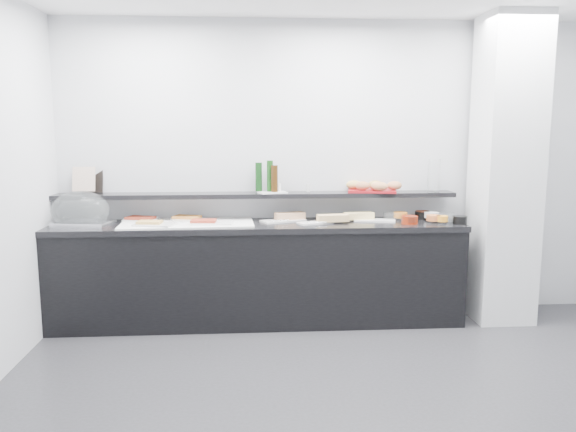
{
  "coord_description": "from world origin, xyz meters",
  "views": [
    {
      "loc": [
        -0.77,
        -3.18,
        1.71
      ],
      "look_at": [
        -0.45,
        1.45,
        1.0
      ],
      "focal_mm": 35.0,
      "sensor_mm": 36.0,
      "label": 1
    }
  ],
  "objects": [
    {
      "name": "bread_tray",
      "position": [
        0.36,
        1.9,
        1.16
      ],
      "size": [
        0.48,
        0.38,
        0.02
      ],
      "primitive_type": "cube",
      "rotation": [
        0.0,
        0.0,
        -0.2
      ],
      "color": "maroon",
      "rests_on": "wall_shelf"
    },
    {
      "name": "carafe",
      "position": [
        0.92,
        1.85,
        1.3
      ],
      "size": [
        0.13,
        0.13,
        0.3
      ],
      "primitive_type": "cylinder",
      "rotation": [
        0.0,
        0.0,
        0.13
      ],
      "color": "silver",
      "rests_on": "wall_shelf"
    },
    {
      "name": "tongs_left",
      "position": [
        -0.5,
        1.73,
        0.92
      ],
      "size": [
        0.16,
        0.05,
        0.01
      ],
      "primitive_type": "cylinder",
      "rotation": [
        0.0,
        1.57,
        0.25
      ],
      "color": "#AAACB1",
      "rests_on": "sandwich_plate_left"
    },
    {
      "name": "ground",
      "position": [
        0.0,
        0.0,
        0.0
      ],
      "size": [
        5.0,
        5.0,
        0.0
      ],
      "primitive_type": "plane",
      "color": "#2D2D30",
      "rests_on": "ground"
    },
    {
      "name": "food_meat_a",
      "position": [
        -1.74,
        1.82,
        0.94
      ],
      "size": [
        0.27,
        0.22,
        0.02
      ],
      "primitive_type": "cube",
      "rotation": [
        0.0,
        0.0,
        -0.34
      ],
      "color": "maroon",
      "rests_on": "platter_meat_a"
    },
    {
      "name": "wall_shelf",
      "position": [
        -0.7,
        1.88,
        1.13
      ],
      "size": [
        3.6,
        0.25,
        0.04
      ],
      "primitive_type": "cube",
      "color": "black",
      "rests_on": "back_wall"
    },
    {
      "name": "platter_salmon",
      "position": [
        -1.32,
        1.79,
        0.92
      ],
      "size": [
        0.32,
        0.26,
        0.01
      ],
      "primitive_type": "cube",
      "rotation": [
        0.0,
        0.0,
        0.31
      ],
      "color": "silver",
      "rests_on": "linen_runner"
    },
    {
      "name": "sandwich_plate_mid",
      "position": [
        -0.2,
        1.64,
        0.91
      ],
      "size": [
        0.34,
        0.24,
        0.01
      ],
      "primitive_type": "cube",
      "rotation": [
        0.0,
        0.0,
        0.38
      ],
      "color": "silver",
      "rests_on": "counter_top"
    },
    {
      "name": "print_art",
      "position": [
        -2.25,
        1.92,
        1.28
      ],
      "size": [
        0.2,
        0.05,
        0.22
      ],
      "primitive_type": "cube",
      "rotation": [
        -0.21,
        0.0,
        -0.02
      ],
      "color": "#C6A08F",
      "rests_on": "framed_print"
    },
    {
      "name": "fill_red_jam",
      "position": [
        0.63,
        1.55,
        0.95
      ],
      "size": [
        0.13,
        0.13,
        0.05
      ],
      "primitive_type": "cylinder",
      "rotation": [
        0.0,
        0.0,
        -0.3
      ],
      "color": "#601C0D",
      "rests_on": "bowl_red_jam"
    },
    {
      "name": "food_salmon",
      "position": [
        -1.33,
        1.84,
        0.94
      ],
      "size": [
        0.27,
        0.21,
        0.02
      ],
      "primitive_type": "cube",
      "rotation": [
        0.0,
        0.0,
        -0.33
      ],
      "color": "orange",
      "rests_on": "platter_salmon"
    },
    {
      "name": "bread_roll_s",
      "position": [
        0.39,
        1.84,
        1.21
      ],
      "size": [
        0.14,
        0.11,
        0.08
      ],
      "primitive_type": "ellipsoid",
      "rotation": [
        0.0,
        0.0,
        -0.35
      ],
      "color": "tan",
      "rests_on": "bread_tray"
    },
    {
      "name": "sandwich_plate_left",
      "position": [
        -0.47,
        1.78,
        0.91
      ],
      "size": [
        0.43,
        0.31,
        0.01
      ],
      "primitive_type": "cube",
      "rotation": [
        0.0,
        0.0,
        0.41
      ],
      "color": "silver",
      "rests_on": "counter_top"
    },
    {
      "name": "condiment_tray",
      "position": [
        -0.56,
        1.84,
        1.16
      ],
      "size": [
        0.28,
        0.22,
        0.01
      ],
      "primitive_type": "cube",
      "rotation": [
        0.0,
        0.0,
        0.32
      ],
      "color": "white",
      "rests_on": "wall_shelf"
    },
    {
      "name": "bowl_glass_salmon",
      "position": [
        0.95,
        1.6,
        0.94
      ],
      "size": [
        0.2,
        0.2,
        0.07
      ],
      "primitive_type": "cylinder",
      "rotation": [
        0.0,
        0.0,
        0.37
      ],
      "color": "white",
      "rests_on": "counter_top"
    },
    {
      "name": "bread_roll_nw",
      "position": [
        0.2,
        1.95,
        1.21
      ],
      "size": [
        0.15,
        0.1,
        0.08
      ],
      "primitive_type": "ellipsoid",
      "rotation": [
        0.0,
        0.0,
        0.06
      ],
      "color": "tan",
      "rests_on": "bread_tray"
    },
    {
      "name": "sandwich_plate_right",
      "position": [
        0.36,
        1.75,
        0.91
      ],
      "size": [
        0.39,
        0.24,
        0.01
      ],
      "primitive_type": "cube",
      "rotation": [
        0.0,
        0.0,
        -0.25
      ],
      "color": "white",
      "rests_on": "counter_top"
    },
    {
      "name": "back_wall",
      "position": [
        0.0,
        2.0,
        1.35
      ],
      "size": [
        5.0,
        0.02,
        2.7
      ],
      "primitive_type": "cube",
      "color": "silver",
      "rests_on": "ground"
    },
    {
      "name": "cloche_base",
      "position": [
        -2.19,
        1.67,
        0.92
      ],
      "size": [
        0.5,
        0.38,
        0.04
      ],
      "primitive_type": "cube",
      "rotation": [
        0.0,
        0.0,
        -0.17
      ],
      "color": "silver",
      "rests_on": "counter_top"
    },
    {
      "name": "bottle_hot",
      "position": [
        -0.55,
        1.85,
        1.25
      ],
      "size": [
        0.06,
        0.06,
        0.18
      ],
      "primitive_type": "cylinder",
      "rotation": [
        0.0,
        0.0,
        -0.23
      ],
      "color": "#A90C0F",
      "rests_on": "condiment_tray"
    },
    {
      "name": "bowl_red_jam",
      "position": [
        0.63,
        1.57,
        0.94
      ],
      "size": [
        0.16,
        0.16,
        0.07
      ],
      "primitive_type": "cylinder",
      "rotation": [
        0.0,
        0.0,
        -0.13
      ],
      "color": "maroon",
      "rests_on": "counter_top"
    },
    {
      "name": "food_cheese",
      "position": [
        -1.62,
        1.57,
        0.94
      ],
      "size": [
        0.21,
        0.15,
        0.02
      ],
      "primitive_type": "cube",
      "rotation": [
        0.0,
        0.0,
        -0.14
      ],
      "color": "tan",
      "rests_on": "platter_cheese"
    },
    {
      "name": "bread_roll_se",
      "position": [
        0.55,
        1.84,
        1.21
      ],
      "size": [
        0.17,
        0.14,
        0.08
      ],
      "primitive_type": "ellipsoid",
      "rotation": [
        0.0,
        0.0,
        0.36
      ],
      "color": "#BA7347",
      "rests_on": "bread_tray"
    },
    {
      "name": "shaker_salt",
      "position": [
        -0.5,
        1.92,
        1.2
      ],
      "size": [
        0.04,
        0.04,
        0.07
      ],
      "primitive_type": "cylinder",
      "rotation": [
        0.0,
        0.0,
        0.29
      ],
      "color": "white",
      "rests_on": "condiment_tray"
    },
    {
      "name": "bread_roll_mide",
      "position": [
        0.39,
        1.92,
        1.21
      ],
      "size": [
        0.16,
        0.13,
        0.08
      ],
      "primitive_type": "ellipsoid",
      "rotation": [
        0.0,
        0.0,
        -0.35
      ],
      "color": "#AA8741",
      "rests_on": "bread_tray"
    },
    {
      "name": "buffet_cabinet",
      "position": [
        -0.7,
        1.7,
        0.42
      ],
      "size": [
        3.6,
        0.6,
        0.85
      ],
      "primitive_type": "cube",
      "color": "black",
      "rests_on": "ground"
    },
    {
      "name": "platter_cheese",
      "position": [
        -1.57,
        1.57,
        0.92
      ],
      "size": [
        0.38,
        0.3,
        0.01
      ],
      "primitive_type": "cube",
      "rotation": [
        0.0,
        0.0,
        -0.29
      ],
      "color": "silver",
      "rests_on": "linen_runner"
    },
    {
      "name": "tongs_mid",
      "position": [
        -0.18,
        1.6,
        0.92
      ],
      "size": [
        0.16,
        0.01,
        0.01
      ],
      "primitive_type": "cylinder",
      "rotation": [
        0.0,
        1.57,
        -0.02
      ],
      "color": "silver",
      "rests_on": "sandwich_plate_mid"
    },
    {
      "name": "framed_print",
      "position": [
        -2.19,
        2.0,
        1.28
      ],
      "size": [
        0.2,
        0.09,
        0.26
      ],
      "primitive_type": "cube",
      "rotation": [
        -0.21,
        0.0,
        -0.13
      ],
      "color": "black",
      "rests_on": "wall_shelf"
    },
    {
      "name": "tongs_right",
      "position": [
        0.12,
        1.72,
        0.92
      ],
      "size": [
        0.14,
        0.09,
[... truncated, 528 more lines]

